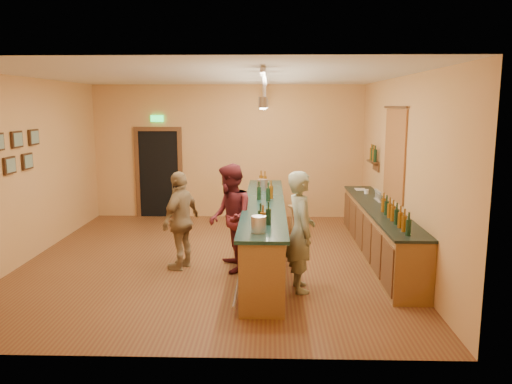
{
  "coord_description": "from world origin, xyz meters",
  "views": [
    {
      "loc": [
        1.01,
        -8.53,
        2.71
      ],
      "look_at": [
        0.76,
        0.2,
        1.19
      ],
      "focal_mm": 35.0,
      "sensor_mm": 36.0,
      "label": 1
    }
  ],
  "objects_px": {
    "bartender": "(301,231)",
    "customer_a": "(230,218)",
    "tasting_bar": "(264,227)",
    "back_counter": "(379,232)",
    "customer_b": "(181,220)",
    "bar_stool": "(295,212)"
  },
  "relations": [
    {
      "from": "tasting_bar",
      "to": "bartender",
      "type": "height_order",
      "value": "bartender"
    },
    {
      "from": "tasting_bar",
      "to": "bar_stool",
      "type": "xyz_separation_m",
      "value": [
        0.63,
        1.83,
        -0.13
      ]
    },
    {
      "from": "back_counter",
      "to": "customer_a",
      "type": "xyz_separation_m",
      "value": [
        -2.61,
        -0.74,
        0.4
      ]
    },
    {
      "from": "bartender",
      "to": "bar_stool",
      "type": "relative_size",
      "value": 2.85
    },
    {
      "from": "customer_b",
      "to": "bar_stool",
      "type": "relative_size",
      "value": 2.64
    },
    {
      "from": "back_counter",
      "to": "bar_stool",
      "type": "relative_size",
      "value": 7.28
    },
    {
      "from": "tasting_bar",
      "to": "customer_a",
      "type": "xyz_separation_m",
      "value": [
        -0.55,
        -0.56,
        0.28
      ]
    },
    {
      "from": "customer_a",
      "to": "customer_b",
      "type": "relative_size",
      "value": 1.08
    },
    {
      "from": "tasting_bar",
      "to": "bartender",
      "type": "bearing_deg",
      "value": -68.76
    },
    {
      "from": "customer_a",
      "to": "back_counter",
      "type": "bearing_deg",
      "value": 94.37
    },
    {
      "from": "bartender",
      "to": "customer_b",
      "type": "distance_m",
      "value": 2.15
    },
    {
      "from": "bar_stool",
      "to": "customer_a",
      "type": "bearing_deg",
      "value": -116.27
    },
    {
      "from": "bar_stool",
      "to": "tasting_bar",
      "type": "bearing_deg",
      "value": -109.03
    },
    {
      "from": "bartender",
      "to": "customer_a",
      "type": "xyz_separation_m",
      "value": [
        -1.1,
        0.86,
        -0.0
      ]
    },
    {
      "from": "bartender",
      "to": "customer_b",
      "type": "relative_size",
      "value": 1.08
    },
    {
      "from": "customer_a",
      "to": "customer_b",
      "type": "height_order",
      "value": "customer_a"
    },
    {
      "from": "back_counter",
      "to": "customer_b",
      "type": "distance_m",
      "value": 3.51
    },
    {
      "from": "bartender",
      "to": "back_counter",
      "type": "bearing_deg",
      "value": -51.37
    },
    {
      "from": "customer_a",
      "to": "customer_b",
      "type": "xyz_separation_m",
      "value": [
        -0.83,
        0.08,
        -0.07
      ]
    },
    {
      "from": "customer_b",
      "to": "bartender",
      "type": "bearing_deg",
      "value": 87.07
    },
    {
      "from": "tasting_bar",
      "to": "customer_b",
      "type": "distance_m",
      "value": 1.47
    },
    {
      "from": "customer_a",
      "to": "customer_b",
      "type": "distance_m",
      "value": 0.84
    }
  ]
}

